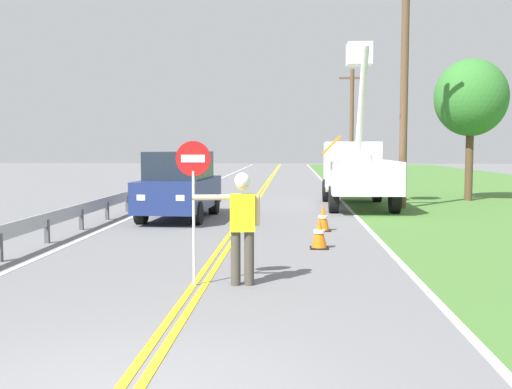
{
  "coord_description": "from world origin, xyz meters",
  "views": [
    {
      "loc": [
        1.48,
        -4.86,
        2.22
      ],
      "look_at": [
        0.71,
        8.17,
        1.2
      ],
      "focal_mm": 42.03,
      "sensor_mm": 36.0,
      "label": 1
    }
  ],
  "objects_px": {
    "utility_pole_mid": "(352,122)",
    "traffic_cone_mid": "(323,218)",
    "traffic_cone_lead": "(319,233)",
    "utility_pole_near": "(404,89)",
    "roadside_tree_verge": "(471,98)",
    "oncoming_suv_nearest": "(180,185)",
    "stop_sign_paddle": "(193,180)",
    "flagger_worker": "(242,221)",
    "utility_bucket_truck": "(357,168)"
  },
  "relations": [
    {
      "from": "oncoming_suv_nearest",
      "to": "utility_pole_near",
      "type": "bearing_deg",
      "value": 26.25
    },
    {
      "from": "oncoming_suv_nearest",
      "to": "utility_pole_near",
      "type": "height_order",
      "value": "utility_pole_near"
    },
    {
      "from": "oncoming_suv_nearest",
      "to": "traffic_cone_mid",
      "type": "distance_m",
      "value": 5.06
    },
    {
      "from": "utility_bucket_truck",
      "to": "oncoming_suv_nearest",
      "type": "xyz_separation_m",
      "value": [
        -5.96,
        -4.51,
        -0.37
      ]
    },
    {
      "from": "flagger_worker",
      "to": "stop_sign_paddle",
      "type": "bearing_deg",
      "value": -174.2
    },
    {
      "from": "traffic_cone_lead",
      "to": "traffic_cone_mid",
      "type": "distance_m",
      "value": 2.83
    },
    {
      "from": "utility_pole_near",
      "to": "flagger_worker",
      "type": "bearing_deg",
      "value": -111.03
    },
    {
      "from": "flagger_worker",
      "to": "utility_bucket_truck",
      "type": "xyz_separation_m",
      "value": [
        3.28,
        13.46,
        0.39
      ]
    },
    {
      "from": "roadside_tree_verge",
      "to": "traffic_cone_lead",
      "type": "bearing_deg",
      "value": -118.76
    },
    {
      "from": "utility_bucket_truck",
      "to": "oncoming_suv_nearest",
      "type": "distance_m",
      "value": 7.48
    },
    {
      "from": "flagger_worker",
      "to": "traffic_cone_mid",
      "type": "distance_m",
      "value": 6.68
    },
    {
      "from": "oncoming_suv_nearest",
      "to": "utility_pole_mid",
      "type": "height_order",
      "value": "utility_pole_mid"
    },
    {
      "from": "utility_pole_mid",
      "to": "traffic_cone_lead",
      "type": "xyz_separation_m",
      "value": [
        -3.52,
        -28.63,
        -3.63
      ]
    },
    {
      "from": "utility_pole_mid",
      "to": "roadside_tree_verge",
      "type": "height_order",
      "value": "utility_pole_mid"
    },
    {
      "from": "oncoming_suv_nearest",
      "to": "utility_bucket_truck",
      "type": "bearing_deg",
      "value": 37.11
    },
    {
      "from": "oncoming_suv_nearest",
      "to": "roadside_tree_verge",
      "type": "xyz_separation_m",
      "value": [
        10.92,
        7.09,
        3.21
      ]
    },
    {
      "from": "flagger_worker",
      "to": "oncoming_suv_nearest",
      "type": "distance_m",
      "value": 9.34
    },
    {
      "from": "utility_pole_mid",
      "to": "roadside_tree_verge",
      "type": "xyz_separation_m",
      "value": [
        3.3,
        -16.2,
        0.3
      ]
    },
    {
      "from": "flagger_worker",
      "to": "utility_pole_mid",
      "type": "relative_size",
      "value": 0.24
    },
    {
      "from": "traffic_cone_mid",
      "to": "roadside_tree_verge",
      "type": "relative_size",
      "value": 0.12
    },
    {
      "from": "oncoming_suv_nearest",
      "to": "roadside_tree_verge",
      "type": "relative_size",
      "value": 0.79
    },
    {
      "from": "flagger_worker",
      "to": "roadside_tree_verge",
      "type": "xyz_separation_m",
      "value": [
        8.24,
        16.04,
        3.22
      ]
    },
    {
      "from": "utility_pole_mid",
      "to": "roadside_tree_verge",
      "type": "distance_m",
      "value": 16.54
    },
    {
      "from": "traffic_cone_mid",
      "to": "utility_pole_mid",
      "type": "bearing_deg",
      "value": 82.73
    },
    {
      "from": "flagger_worker",
      "to": "traffic_cone_mid",
      "type": "relative_size",
      "value": 2.61
    },
    {
      "from": "utility_pole_near",
      "to": "roadside_tree_verge",
      "type": "xyz_separation_m",
      "value": [
        3.37,
        3.36,
        -0.06
      ]
    },
    {
      "from": "utility_bucket_truck",
      "to": "roadside_tree_verge",
      "type": "height_order",
      "value": "utility_bucket_truck"
    },
    {
      "from": "traffic_cone_lead",
      "to": "traffic_cone_mid",
      "type": "bearing_deg",
      "value": 85.3
    },
    {
      "from": "stop_sign_paddle",
      "to": "traffic_cone_lead",
      "type": "relative_size",
      "value": 3.33
    },
    {
      "from": "utility_pole_near",
      "to": "oncoming_suv_nearest",
      "type": "bearing_deg",
      "value": -153.75
    },
    {
      "from": "flagger_worker",
      "to": "utility_pole_mid",
      "type": "distance_m",
      "value": 32.75
    },
    {
      "from": "utility_pole_mid",
      "to": "traffic_cone_lead",
      "type": "distance_m",
      "value": 29.07
    },
    {
      "from": "stop_sign_paddle",
      "to": "traffic_cone_lead",
      "type": "xyz_separation_m",
      "value": [
        2.18,
        3.69,
        -1.37
      ]
    },
    {
      "from": "utility_pole_mid",
      "to": "traffic_cone_mid",
      "type": "height_order",
      "value": "utility_pole_mid"
    },
    {
      "from": "oncoming_suv_nearest",
      "to": "utility_pole_near",
      "type": "distance_m",
      "value": 9.03
    },
    {
      "from": "stop_sign_paddle",
      "to": "utility_pole_mid",
      "type": "distance_m",
      "value": 32.9
    },
    {
      "from": "oncoming_suv_nearest",
      "to": "utility_pole_mid",
      "type": "xyz_separation_m",
      "value": [
        7.62,
        23.29,
        2.91
      ]
    },
    {
      "from": "flagger_worker",
      "to": "oncoming_suv_nearest",
      "type": "height_order",
      "value": "oncoming_suv_nearest"
    },
    {
      "from": "stop_sign_paddle",
      "to": "oncoming_suv_nearest",
      "type": "height_order",
      "value": "stop_sign_paddle"
    },
    {
      "from": "traffic_cone_lead",
      "to": "utility_pole_near",
      "type": "bearing_deg",
      "value": 69.13
    },
    {
      "from": "stop_sign_paddle",
      "to": "oncoming_suv_nearest",
      "type": "bearing_deg",
      "value": 101.96
    },
    {
      "from": "traffic_cone_lead",
      "to": "roadside_tree_verge",
      "type": "bearing_deg",
      "value": 61.24
    },
    {
      "from": "oncoming_suv_nearest",
      "to": "traffic_cone_lead",
      "type": "xyz_separation_m",
      "value": [
        4.1,
        -5.34,
        -0.72
      ]
    },
    {
      "from": "traffic_cone_mid",
      "to": "roadside_tree_verge",
      "type": "xyz_separation_m",
      "value": [
        6.59,
        9.6,
        3.93
      ]
    },
    {
      "from": "stop_sign_paddle",
      "to": "oncoming_suv_nearest",
      "type": "xyz_separation_m",
      "value": [
        -1.91,
        9.03,
        -0.65
      ]
    },
    {
      "from": "flagger_worker",
      "to": "utility_pole_near",
      "type": "distance_m",
      "value": 13.97
    },
    {
      "from": "utility_pole_mid",
      "to": "traffic_cone_mid",
      "type": "bearing_deg",
      "value": -97.27
    },
    {
      "from": "stop_sign_paddle",
      "to": "roadside_tree_verge",
      "type": "xyz_separation_m",
      "value": [
        9.0,
        16.12,
        2.56
      ]
    },
    {
      "from": "flagger_worker",
      "to": "utility_bucket_truck",
      "type": "distance_m",
      "value": 13.86
    },
    {
      "from": "oncoming_suv_nearest",
      "to": "flagger_worker",
      "type": "bearing_deg",
      "value": -73.34
    }
  ]
}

